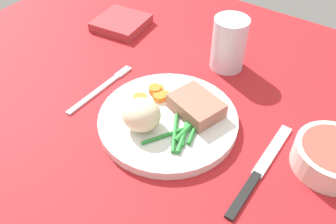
# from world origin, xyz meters

# --- Properties ---
(dining_table) EXTENTS (1.20, 0.90, 0.02)m
(dining_table) POSITION_xyz_m (0.00, 0.00, 0.01)
(dining_table) COLOR red
(dining_table) RESTS_ON ground
(dinner_plate) EXTENTS (0.23, 0.23, 0.02)m
(dinner_plate) POSITION_xyz_m (-0.02, -0.03, 0.03)
(dinner_plate) COLOR white
(dinner_plate) RESTS_ON dining_table
(meat_portion) EXTENTS (0.10, 0.08, 0.03)m
(meat_portion) POSITION_xyz_m (0.01, 0.01, 0.05)
(meat_portion) COLOR #A86B56
(meat_portion) RESTS_ON dinner_plate
(mashed_potatoes) EXTENTS (0.06, 0.06, 0.05)m
(mashed_potatoes) POSITION_xyz_m (-0.04, -0.07, 0.06)
(mashed_potatoes) COLOR beige
(mashed_potatoes) RESTS_ON dinner_plate
(carrot_slices) EXTENTS (0.05, 0.06, 0.01)m
(carrot_slices) POSITION_xyz_m (-0.07, -0.00, 0.04)
(carrot_slices) COLOR orange
(carrot_slices) RESTS_ON dinner_plate
(green_beans) EXTENTS (0.06, 0.11, 0.01)m
(green_beans) POSITION_xyz_m (0.02, -0.04, 0.04)
(green_beans) COLOR #2D8C38
(green_beans) RESTS_ON dinner_plate
(fork) EXTENTS (0.01, 0.17, 0.00)m
(fork) POSITION_xyz_m (-0.18, -0.03, 0.02)
(fork) COLOR silver
(fork) RESTS_ON dining_table
(knife) EXTENTS (0.02, 0.21, 0.01)m
(knife) POSITION_xyz_m (0.15, -0.03, 0.02)
(knife) COLOR black
(knife) RESTS_ON dining_table
(water_glass) EXTENTS (0.07, 0.07, 0.10)m
(water_glass) POSITION_xyz_m (-0.02, 0.17, 0.06)
(water_glass) COLOR silver
(water_glass) RESTS_ON dining_table
(salad_bowl) EXTENTS (0.11, 0.11, 0.04)m
(salad_bowl) POSITION_xyz_m (0.23, 0.04, 0.04)
(salad_bowl) COLOR silver
(salad_bowl) RESTS_ON dining_table
(napkin) EXTENTS (0.12, 0.12, 0.02)m
(napkin) POSITION_xyz_m (-0.30, 0.17, 0.03)
(napkin) COLOR #B2383D
(napkin) RESTS_ON dining_table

